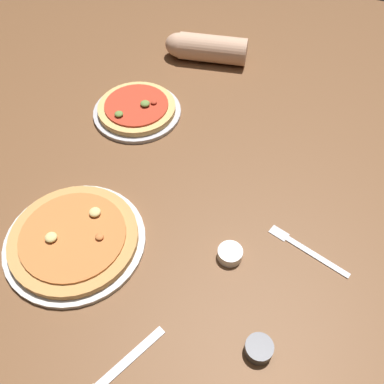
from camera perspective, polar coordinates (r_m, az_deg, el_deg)
The scene contains 8 objects.
ground_plane at distance 1.08m, azimuth 0.00°, elevation -1.15°, with size 2.40×2.40×0.03m, color brown.
pizza_plate_near at distance 1.02m, azimuth -15.65°, elevation -6.17°, with size 0.33×0.33×0.05m.
pizza_plate_far at distance 1.29m, azimuth -7.46°, elevation 11.03°, with size 0.26×0.26×0.05m.
ramekin_sauce at distance 0.88m, azimuth 9.03°, elevation -20.22°, with size 0.06×0.06×0.03m, color #333338.
ramekin_butter at distance 0.97m, azimuth 5.16°, elevation -8.34°, with size 0.06×0.06×0.03m, color white.
fork_left at distance 1.01m, azimuth 15.23°, elevation -7.54°, with size 0.20×0.08×0.01m.
knife_right at distance 0.89m, azimuth -10.01°, elevation -22.52°, with size 0.11×0.21×0.01m.
diner_arm at distance 1.48m, azimuth 1.62°, elevation 18.91°, with size 0.28×0.13×0.09m.
Camera 1 is at (0.24, -0.60, 0.85)m, focal length 39.41 mm.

